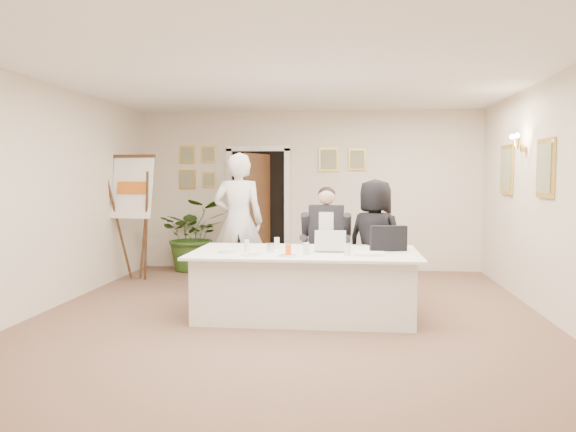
% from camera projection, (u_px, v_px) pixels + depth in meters
% --- Properties ---
extents(floor, '(7.00, 7.00, 0.00)m').
position_uv_depth(floor, '(288.00, 318.00, 6.57)').
color(floor, brown).
rests_on(floor, ground).
extents(ceiling, '(6.00, 7.00, 0.02)m').
position_uv_depth(ceiling, '(288.00, 76.00, 6.38)').
color(ceiling, white).
rests_on(ceiling, wall_back).
extents(wall_back, '(6.00, 0.10, 2.80)m').
position_uv_depth(wall_back, '(309.00, 191.00, 9.95)').
color(wall_back, beige).
rests_on(wall_back, floor).
extents(wall_front, '(6.00, 0.10, 2.80)m').
position_uv_depth(wall_front, '(219.00, 224.00, 3.00)').
color(wall_front, beige).
rests_on(wall_front, floor).
extents(wall_left, '(0.10, 7.00, 2.80)m').
position_uv_depth(wall_left, '(42.00, 197.00, 6.79)').
color(wall_left, beige).
rests_on(wall_left, floor).
extents(wall_right, '(0.10, 7.00, 2.80)m').
position_uv_depth(wall_right, '(559.00, 200.00, 6.16)').
color(wall_right, beige).
rests_on(wall_right, floor).
extents(doorway, '(1.14, 0.86, 2.20)m').
position_uv_depth(doorway, '(258.00, 211.00, 9.89)').
color(doorway, black).
rests_on(doorway, floor).
extents(pictures_back_wall, '(3.40, 0.06, 0.80)m').
position_uv_depth(pictures_back_wall, '(264.00, 165.00, 9.97)').
color(pictures_back_wall, gold).
rests_on(pictures_back_wall, wall_back).
extents(pictures_right_wall, '(0.06, 2.20, 0.80)m').
position_uv_depth(pictures_right_wall, '(523.00, 169.00, 7.33)').
color(pictures_right_wall, gold).
rests_on(pictures_right_wall, wall_right).
extents(wall_sconce, '(0.20, 0.30, 0.24)m').
position_uv_depth(wall_sconce, '(519.00, 142.00, 7.31)').
color(wall_sconce, gold).
rests_on(wall_sconce, wall_right).
extents(conference_table, '(2.64, 1.41, 0.78)m').
position_uv_depth(conference_table, '(305.00, 283.00, 6.63)').
color(conference_table, white).
rests_on(conference_table, floor).
extents(seated_man, '(0.78, 0.81, 1.53)m').
position_uv_depth(seated_man, '(326.00, 241.00, 7.70)').
color(seated_man, black).
rests_on(seated_man, floor).
extents(flip_chart, '(0.70, 0.47, 1.95)m').
position_uv_depth(flip_chart, '(136.00, 224.00, 8.88)').
color(flip_chart, '#301D0F').
rests_on(flip_chart, floor).
extents(standing_man, '(0.78, 0.57, 1.99)m').
position_uv_depth(standing_man, '(238.00, 222.00, 8.19)').
color(standing_man, silver).
rests_on(standing_man, floor).
extents(standing_woman, '(0.94, 0.84, 1.62)m').
position_uv_depth(standing_woman, '(375.00, 241.00, 7.30)').
color(standing_woman, black).
rests_on(standing_woman, floor).
extents(potted_palm, '(1.40, 1.30, 1.27)m').
position_uv_depth(potted_palm, '(194.00, 235.00, 9.84)').
color(potted_palm, '#2E521B').
rests_on(potted_palm, floor).
extents(laptop, '(0.36, 0.38, 0.28)m').
position_uv_depth(laptop, '(331.00, 239.00, 6.60)').
color(laptop, '#B7BABC').
rests_on(laptop, conference_table).
extents(laptop_bag, '(0.44, 0.18, 0.30)m').
position_uv_depth(laptop_bag, '(388.00, 238.00, 6.62)').
color(laptop_bag, black).
rests_on(laptop_bag, conference_table).
extents(paper_stack, '(0.33, 0.24, 0.03)m').
position_uv_depth(paper_stack, '(370.00, 254.00, 6.27)').
color(paper_stack, white).
rests_on(paper_stack, conference_table).
extents(plate_left, '(0.27, 0.27, 0.01)m').
position_uv_depth(plate_left, '(227.00, 252.00, 6.45)').
color(plate_left, white).
rests_on(plate_left, conference_table).
extents(plate_mid, '(0.26, 0.26, 0.01)m').
position_uv_depth(plate_mid, '(250.00, 255.00, 6.25)').
color(plate_mid, white).
rests_on(plate_mid, conference_table).
extents(plate_near, '(0.22, 0.22, 0.01)m').
position_uv_depth(plate_near, '(287.00, 256.00, 6.17)').
color(plate_near, white).
rests_on(plate_near, conference_table).
extents(glass_a, '(0.07, 0.07, 0.14)m').
position_uv_depth(glass_a, '(247.00, 245.00, 6.58)').
color(glass_a, silver).
rests_on(glass_a, conference_table).
extents(glass_b, '(0.08, 0.08, 0.14)m').
position_uv_depth(glass_b, '(306.00, 249.00, 6.30)').
color(glass_b, silver).
rests_on(glass_b, conference_table).
extents(glass_c, '(0.07, 0.07, 0.14)m').
position_uv_depth(glass_c, '(348.00, 249.00, 6.21)').
color(glass_c, silver).
rests_on(glass_c, conference_table).
extents(glass_d, '(0.07, 0.07, 0.14)m').
position_uv_depth(glass_d, '(277.00, 243.00, 6.82)').
color(glass_d, silver).
rests_on(glass_d, conference_table).
extents(oj_glass, '(0.08, 0.08, 0.13)m').
position_uv_depth(oj_glass, '(288.00, 250.00, 6.18)').
color(oj_glass, '#FB5B15').
rests_on(oj_glass, conference_table).
extents(steel_jug, '(0.11, 0.11, 0.11)m').
position_uv_depth(steel_jug, '(270.00, 247.00, 6.52)').
color(steel_jug, silver).
rests_on(steel_jug, conference_table).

